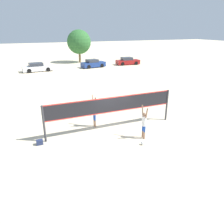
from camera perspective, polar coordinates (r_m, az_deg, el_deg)
name	(u,v)px	position (r m, az deg, el deg)	size (l,w,h in m)	color
ground_plane	(112,129)	(15.12, 0.00, -4.54)	(200.00, 200.00, 0.00)	beige
volleyball_net	(112,107)	(14.49, 0.00, 1.28)	(8.99, 0.13, 2.33)	#38383D
player_spiker	(144,122)	(13.63, 8.38, -2.57)	(0.28, 0.70, 2.14)	#8C664C
player_blocker	(94,111)	(15.12, -4.65, 0.37)	(0.28, 0.72, 2.28)	tan
volleyball	(143,143)	(13.31, 8.04, -8.04)	(0.23, 0.23, 0.23)	white
gear_bag	(40,142)	(13.88, -18.37, -7.50)	(0.39, 0.26, 0.30)	navy
parked_car_near	(128,61)	(42.76, 4.09, 13.08)	(4.52, 2.13, 1.38)	maroon
parked_car_mid	(37,67)	(37.70, -18.91, 10.95)	(4.80, 2.16, 1.37)	silver
parked_car_far	(93,64)	(39.67, -4.97, 12.45)	(4.40, 2.41, 1.40)	navy
tree_left_cluster	(79,42)	(45.73, -8.62, 17.64)	(4.67, 4.67, 6.32)	brown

